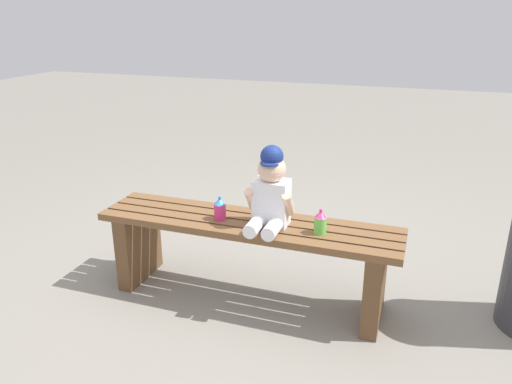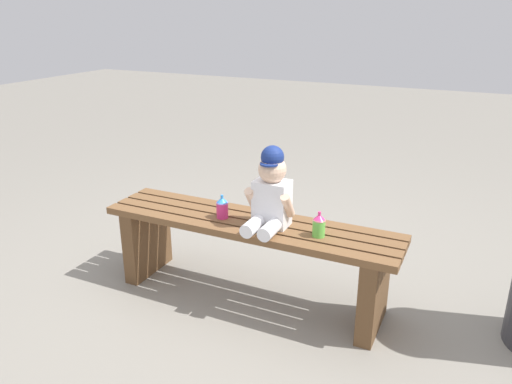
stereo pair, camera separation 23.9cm
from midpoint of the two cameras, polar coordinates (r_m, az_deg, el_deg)
The scene contains 5 objects.
ground_plane at distance 2.73m, azimuth -3.47°, elevation -11.95°, with size 16.00×16.00×0.00m, color gray.
park_bench at distance 2.58m, azimuth -3.61°, elevation -6.33°, with size 1.55×0.35×0.44m.
child_figure at distance 2.39m, azimuth -1.18°, elevation -0.03°, with size 0.23×0.27×0.40m.
sippy_cup_left at distance 2.53m, azimuth -6.86°, elevation -1.94°, with size 0.06×0.06×0.12m.
sippy_cup_right at distance 2.36m, azimuth 4.52°, elevation -3.51°, with size 0.06×0.06×0.12m.
Camera 1 is at (0.80, -2.17, 1.45)m, focal length 34.94 mm.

